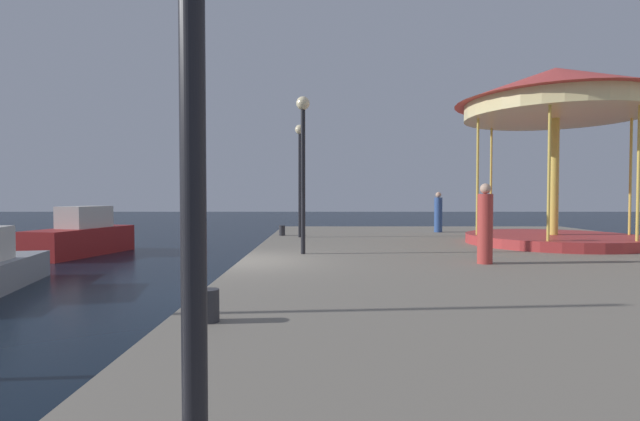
# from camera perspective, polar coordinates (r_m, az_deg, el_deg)

# --- Properties ---
(ground_plane) EXTENTS (120.00, 120.00, 0.00)m
(ground_plane) POSITION_cam_1_polar(r_m,az_deg,el_deg) (11.35, -10.03, -10.15)
(ground_plane) COLOR black
(quay_dock) EXTENTS (14.30, 25.22, 0.80)m
(quay_dock) POSITION_cam_1_polar(r_m,az_deg,el_deg) (12.28, 25.30, -7.48)
(quay_dock) COLOR gray
(quay_dock) RESTS_ON ground
(motorboat_red) EXTENTS (2.60, 4.72, 1.95)m
(motorboat_red) POSITION_cam_1_polar(r_m,az_deg,el_deg) (20.64, -27.62, -2.90)
(motorboat_red) COLOR maroon
(motorboat_red) RESTS_ON ground
(carousel) EXTENTS (6.24, 6.24, 5.66)m
(carousel) POSITION_cam_1_polar(r_m,az_deg,el_deg) (16.81, 27.10, 10.88)
(carousel) COLOR #B23333
(carousel) RESTS_ON quay_dock
(lamp_post_mid_promenade) EXTENTS (0.36, 0.36, 4.19)m
(lamp_post_mid_promenade) POSITION_cam_1_polar(r_m,az_deg,el_deg) (12.29, -2.26, 8.01)
(lamp_post_mid_promenade) COLOR black
(lamp_post_mid_promenade) RESTS_ON quay_dock
(lamp_post_far_end) EXTENTS (0.36, 0.36, 4.24)m
(lamp_post_far_end) POSITION_cam_1_polar(r_m,az_deg,el_deg) (17.32, -2.65, 6.27)
(lamp_post_far_end) COLOR black
(lamp_post_far_end) RESTS_ON quay_dock
(bollard_north) EXTENTS (0.24, 0.24, 0.40)m
(bollard_north) POSITION_cam_1_polar(r_m,az_deg,el_deg) (5.87, -13.73, -11.42)
(bollard_north) COLOR #2D2D33
(bollard_north) RESTS_ON quay_dock
(bollard_south) EXTENTS (0.24, 0.24, 0.40)m
(bollard_south) POSITION_cam_1_polar(r_m,az_deg,el_deg) (18.10, -4.87, -2.50)
(bollard_south) COLOR #2D2D33
(bollard_south) RESTS_ON quay_dock
(person_by_the_water) EXTENTS (0.34, 0.34, 1.83)m
(person_by_the_water) POSITION_cam_1_polar(r_m,az_deg,el_deg) (11.11, 19.74, -1.83)
(person_by_the_water) COLOR #B23833
(person_by_the_water) RESTS_ON quay_dock
(person_far_corner) EXTENTS (0.34, 0.34, 1.74)m
(person_far_corner) POSITION_cam_1_polar(r_m,az_deg,el_deg) (20.40, 14.39, -0.34)
(person_far_corner) COLOR #2D4C8C
(person_far_corner) RESTS_ON quay_dock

